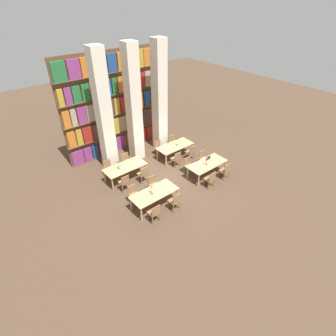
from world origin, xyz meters
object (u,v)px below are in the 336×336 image
Objects in this scene: pillar_left at (104,114)px; chair_13 at (159,148)px; chair_4 at (210,179)px; chair_11 at (126,161)px; chair_6 at (225,170)px; desk_lamp_1 at (207,160)px; chair_8 at (124,182)px; chair_10 at (143,174)px; reading_table_0 at (154,194)px; chair_2 at (175,201)px; chair_7 at (203,158)px; reading_table_2 at (125,168)px; chair_9 at (108,168)px; chair_15 at (173,142)px; chair_3 at (154,184)px; reading_table_1 at (207,165)px; chair_0 at (154,212)px; desk_lamp_3 at (177,141)px; chair_5 at (188,165)px; laptop at (207,159)px; chair_14 at (191,152)px; chair_12 at (176,158)px; pillar_center at (134,106)px; reading_table_3 at (175,147)px; desk_lamp_2 at (118,164)px; chair_1 at (134,194)px; pillar_right at (159,99)px; desk_lamp_0 at (152,188)px.

chair_13 is at bearing -12.73° from pillar_left.
chair_4 is 4.44m from chair_11.
chair_6 is 1.09m from desk_lamp_1.
chair_8 is at bearing 151.61° from chair_6.
reading_table_0 is at bearing -109.67° from chair_10.
chair_2 is 1.00× the size of chair_10.
reading_table_2 is (-3.83, 1.60, 0.18)m from chair_7.
chair_2 is 1.00× the size of chair_9.
chair_3 is at bearing 37.14° from chair_15.
reading_table_1 is 2.35× the size of chair_4.
chair_7 is (4.48, 1.62, 0.00)m from chair_0.
desk_lamp_3 reaches higher than chair_7.
chair_5 is at bearing 119.56° from desk_lamp_1.
chair_14 is (0.16, 1.35, -0.29)m from laptop.
chair_13 is at bearing 90.00° from chair_12.
chair_7 is 1.00× the size of chair_10.
chair_5 is 3.18m from reading_table_2.
chair_9 is 1.83m from chair_10.
pillar_left reaches higher than chair_14.
pillar_center is at bearing 0.00° from pillar_left.
pillar_left is at bearing -43.77° from laptop.
reading_table_3 is (0.49, 1.62, 0.18)m from chair_5.
chair_12 is (1.07, -2.11, -2.53)m from pillar_center.
chair_7 is 4.49m from desk_lamp_2.
desk_lamp_2 is 0.50× the size of chair_13.
chair_2 is at bearing -132.33° from desk_lamp_3.
reading_table_1 is 5.08× the size of desk_lamp_3.
chair_11 is at bearing 73.44° from chair_0.
chair_8 is at bearing -18.05° from laptop.
pillar_center reaches higher than chair_5.
reading_table_0 is 2.48m from reading_table_2.
chair_1 is 2.02× the size of desk_lamp_2.
chair_12 is (-0.06, 0.87, 0.00)m from chair_5.
chair_10 is at bearing -142.14° from pillar_right.
desk_lamp_0 is at bearing 77.19° from chair_11.
chair_0 is 3.98m from chair_9.
chair_3 and chair_15 have the same top height.
chair_10 is at bearing 70.33° from reading_table_0.
chair_0 is at bearing 50.15° from chair_13.
desk_lamp_0 reaches higher than chair_8.
pillar_center is at bearing 141.52° from desk_lamp_3.
reading_table_2 is 2.78m from chair_12.
chair_13 is (2.15, 0.02, 0.00)m from chair_11.
pillar_left is 5.36m from desk_lamp_1.
chair_11 is 2.16× the size of desk_lamp_3.
pillar_right reaches higher than chair_13.
chair_11 is (1.05, 1.50, 0.00)m from chair_8.
chair_5 is at bearing 91.51° from chair_13.
chair_10 and chair_14 have the same top height.
chair_8 is 0.43× the size of reading_table_3.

